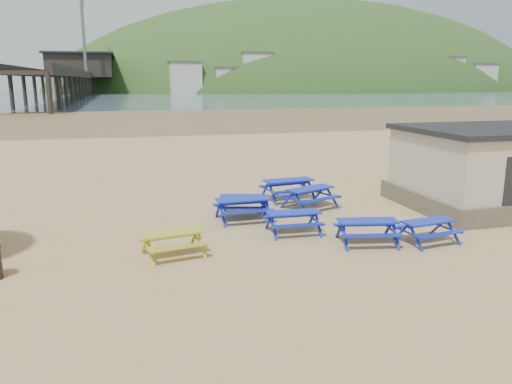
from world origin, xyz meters
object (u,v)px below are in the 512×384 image
object	(u,v)px
picnic_table_blue_a	(243,209)
picnic_table_yellow	(173,244)
picnic_table_blue_b	(288,190)
amenity_block	(500,167)

from	to	relation	value
picnic_table_blue_a	picnic_table_yellow	size ratio (longest dim) A/B	1.03
picnic_table_blue_b	amenity_block	size ratio (longest dim) A/B	0.30
picnic_table_blue_a	picnic_table_yellow	world-z (taller)	picnic_table_blue_a
picnic_table_blue_a	amenity_block	distance (m)	10.45
picnic_table_yellow	amenity_block	bearing A→B (deg)	0.85
picnic_table_blue_b	amenity_block	bearing A→B (deg)	-28.42
picnic_table_blue_a	picnic_table_blue_b	size ratio (longest dim) A/B	0.87
picnic_table_blue_a	amenity_block	size ratio (longest dim) A/B	0.27
picnic_table_yellow	amenity_block	xyz separation A→B (m)	(13.16, 2.66, 1.21)
picnic_table_yellow	amenity_block	world-z (taller)	amenity_block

